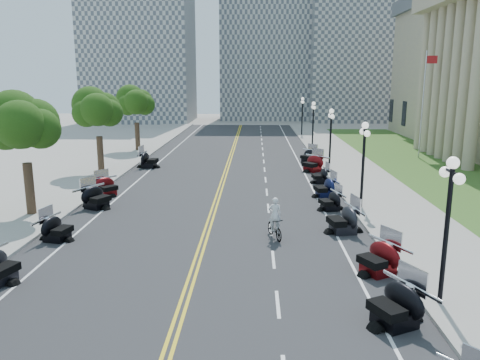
{
  "coord_description": "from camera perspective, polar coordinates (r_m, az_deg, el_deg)",
  "views": [
    {
      "loc": [
        2.4,
        -22.62,
        7.47
      ],
      "look_at": [
        1.57,
        2.62,
        2.0
      ],
      "focal_mm": 35.0,
      "sensor_mm": 36.0,
      "label": 1
    }
  ],
  "objects": [
    {
      "name": "sidewalk_south",
      "position": [
        35.85,
        -19.26,
        -0.38
      ],
      "size": [
        5.0,
        90.0,
        0.15
      ],
      "primitive_type": "cube",
      "color": "#9E9991",
      "rests_on": "ground"
    },
    {
      "name": "motorcycle_s_5",
      "position": [
        23.69,
        -21.45,
        -5.38
      ],
      "size": [
        2.22,
        2.22,
        1.3
      ],
      "primitive_type": null,
      "rotation": [
        0.0,
        0.0,
        1.35
      ],
      "color": "black",
      "rests_on": "road"
    },
    {
      "name": "motorcycle_n_7",
      "position": [
        30.57,
        10.34,
        -0.8
      ],
      "size": [
        2.34,
        2.34,
        1.38
      ],
      "primitive_type": null,
      "rotation": [
        0.0,
        0.0,
        -1.36
      ],
      "color": "black",
      "rests_on": "road"
    },
    {
      "name": "motorcycle_n_6",
      "position": [
        27.57,
        10.95,
        -2.39
      ],
      "size": [
        2.17,
        2.17,
        1.23
      ],
      "primitive_type": null,
      "rotation": [
        0.0,
        0.0,
        -1.29
      ],
      "color": "black",
      "rests_on": "road"
    },
    {
      "name": "lane_dash_8",
      "position": [
        31.52,
        3.28,
        -1.48
      ],
      "size": [
        0.12,
        2.0,
        0.0
      ],
      "primitive_type": "cube",
      "color": "white",
      "rests_on": "road"
    },
    {
      "name": "lane_dash_13",
      "position": [
        51.17,
        2.76,
        3.83
      ],
      "size": [
        0.12,
        2.0,
        0.0
      ],
      "primitive_type": "cube",
      "color": "white",
      "rests_on": "road"
    },
    {
      "name": "motorcycle_n_9",
      "position": [
        38.88,
        8.83,
        2.13
      ],
      "size": [
        3.04,
        3.04,
        1.51
      ],
      "primitive_type": null,
      "rotation": [
        0.0,
        0.0,
        -0.84
      ],
      "color": "#590A0C",
      "rests_on": "road"
    },
    {
      "name": "lane_dash_15",
      "position": [
        59.09,
        2.65,
        4.96
      ],
      "size": [
        0.12,
        2.0,
        0.0
      ],
      "primitive_type": "cube",
      "color": "white",
      "rests_on": "road"
    },
    {
      "name": "street_lamp_4",
      "position": [
        51.23,
        8.88,
        6.62
      ],
      "size": [
        0.5,
        1.2,
        4.9
      ],
      "primitive_type": null,
      "color": "black",
      "rests_on": "sidewalk_north"
    },
    {
      "name": "distant_block_c",
      "position": [
        89.85,
        14.94,
        14.08
      ],
      "size": [
        20.0,
        14.0,
        22.0
      ],
      "primitive_type": "cube",
      "color": "gray",
      "rests_on": "ground"
    },
    {
      "name": "lane_dash_7",
      "position": [
        27.65,
        3.48,
        -3.44
      ],
      "size": [
        0.12,
        2.0,
        0.0
      ],
      "primitive_type": "cube",
      "color": "white",
      "rests_on": "road"
    },
    {
      "name": "motorcycle_n_3",
      "position": [
        15.58,
        18.43,
        -14.03
      ],
      "size": [
        2.84,
        2.84,
        1.49
      ],
      "primitive_type": null,
      "rotation": [
        0.0,
        0.0,
        -1.12
      ],
      "color": "black",
      "rests_on": "road"
    },
    {
      "name": "motorcycle_n_8",
      "position": [
        34.6,
        9.8,
        0.63
      ],
      "size": [
        2.02,
        2.02,
        1.24
      ],
      "primitive_type": null,
      "rotation": [
        0.0,
        0.0,
        -1.42
      ],
      "color": "black",
      "rests_on": "road"
    },
    {
      "name": "ground",
      "position": [
        23.94,
        -3.99,
        -5.99
      ],
      "size": [
        160.0,
        160.0,
        0.0
      ],
      "primitive_type": "plane",
      "color": "gray"
    },
    {
      "name": "lane_dash_14",
      "position": [
        55.13,
        2.7,
        4.44
      ],
      "size": [
        0.12,
        2.0,
        0.0
      ],
      "primitive_type": "cube",
      "color": "white",
      "rests_on": "road"
    },
    {
      "name": "lane_dash_9",
      "position": [
        35.42,
        3.13,
        0.05
      ],
      "size": [
        0.12,
        2.0,
        0.0
      ],
      "primitive_type": "cube",
      "color": "white",
      "rests_on": "road"
    },
    {
      "name": "motorcycle_s_9",
      "position": [
        40.78,
        -11.06,
        2.53
      ],
      "size": [
        2.39,
        2.39,
        1.53
      ],
      "primitive_type": null,
      "rotation": [
        0.0,
        0.0,
        1.47
      ],
      "color": "black",
      "rests_on": "road"
    },
    {
      "name": "tree_2",
      "position": [
        27.7,
        -24.85,
        5.46
      ],
      "size": [
        4.8,
        4.8,
        9.2
      ],
      "primitive_type": null,
      "color": "#235619",
      "rests_on": "sidewalk_south"
    },
    {
      "name": "street_lamp_3",
      "position": [
        39.41,
        10.96,
        4.91
      ],
      "size": [
        0.5,
        1.2,
        4.9
      ],
      "primitive_type": null,
      "color": "black",
      "rests_on": "sidewalk_north"
    },
    {
      "name": "lane_dash_16",
      "position": [
        63.06,
        2.61,
        5.42
      ],
      "size": [
        0.12,
        2.0,
        0.0
      ],
      "primitive_type": "cube",
      "color": "white",
      "rests_on": "road"
    },
    {
      "name": "lane_dash_4",
      "position": [
        16.43,
        4.62,
        -14.82
      ],
      "size": [
        0.12,
        2.0,
        0.0
      ],
      "primitive_type": "cube",
      "color": "white",
      "rests_on": "road"
    },
    {
      "name": "lawn",
      "position": [
        43.96,
        21.95,
        1.62
      ],
      "size": [
        9.0,
        60.0,
        0.1
      ],
      "primitive_type": "cube",
      "color": "#356023",
      "rests_on": "ground"
    },
    {
      "name": "motorcycle_n_4",
      "position": [
        19.19,
        16.53,
        -8.93
      ],
      "size": [
        2.77,
        2.77,
        1.43
      ],
      "primitive_type": null,
      "rotation": [
        0.0,
        0.0,
        -1.07
      ],
      "color": "#590A0C",
      "rests_on": "road"
    },
    {
      "name": "motorcycle_s_7",
      "position": [
        31.67,
        -15.98,
        -0.65
      ],
      "size": [
        2.7,
        2.7,
        1.34
      ],
      "primitive_type": null,
      "rotation": [
        0.0,
        0.0,
        0.86
      ],
      "color": "#590A0C",
      "rests_on": "road"
    },
    {
      "name": "tree_4",
      "position": [
        50.25,
        -12.56,
        8.83
      ],
      "size": [
        4.8,
        4.8,
        9.2
      ],
      "primitive_type": null,
      "color": "#235619",
      "rests_on": "sidewalk_south"
    },
    {
      "name": "tree_3",
      "position": [
        38.75,
        -16.94,
        7.68
      ],
      "size": [
        4.8,
        4.8,
        9.2
      ],
      "primitive_type": null,
      "color": "#235619",
      "rests_on": "sidewalk_south"
    },
    {
      "name": "road",
      "position": [
        33.55,
        -2.27,
        -0.64
      ],
      "size": [
        16.0,
        90.0,
        0.01
      ],
      "primitive_type": "cube",
      "color": "#333335",
      "rests_on": "ground"
    },
    {
      "name": "edge_line_north",
      "position": [
        33.7,
        8.65,
        -0.7
      ],
      "size": [
        0.12,
        90.0,
        0.0
      ],
      "primitive_type": "cube",
      "color": "white",
      "rests_on": "road"
    },
    {
      "name": "lane_dash_17",
      "position": [
        67.04,
        2.57,
        5.83
      ],
      "size": [
        0.12,
        2.0,
        0.0
      ],
      "primitive_type": "cube",
      "color": "white",
      "rests_on": "road"
    },
    {
      "name": "lane_dash_11",
      "position": [
        43.27,
        2.92,
        2.28
      ],
      "size": [
        0.12,
        2.0,
        0.0
      ],
      "primitive_type": "cube",
      "color": "white",
      "rests_on": "road"
    },
    {
      "name": "centerline_yellow_b",
      "position": [
        33.53,
        -2.06,
        -0.63
      ],
      "size": [
        0.12,
        90.0,
        0.0
      ],
      "primitive_type": "cube",
      "color": "yellow",
      "rests_on": "road"
    },
    {
      "name": "cyclist_rider",
      "position": [
        22.03,
        4.3,
        -2.46
      ],
      "size": [
        0.61,
        0.4,
        1.68
      ],
      "primitive_type": "imported",
      "rotation": [
        0.0,
        0.0,
        3.14
      ],
      "color": "white",
      "rests_on": "bicycle"
    },
    {
      "name": "bicycle",
      "position": [
        22.41,
        4.24,
        -5.85
      ],
      "size": [
        1.04,
        1.83,
        1.06
      ],
      "primitive_type": "imported",
      "rotation": [
        0.0,
        0.0,
        0.33
      ],
      "color": "#A51414",
      "rests_on": "road"
    },
    {
      "name": "lane_dash_6",
      "position": [
        23.83,
        3.73,
        -6.04
      ],
      "size": [
        0.12,
        2.0,
        0.0
      ],
      "primitive_type": "cube",
      "color": "white",
      "rests_on": "road"
    },
    {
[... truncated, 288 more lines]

